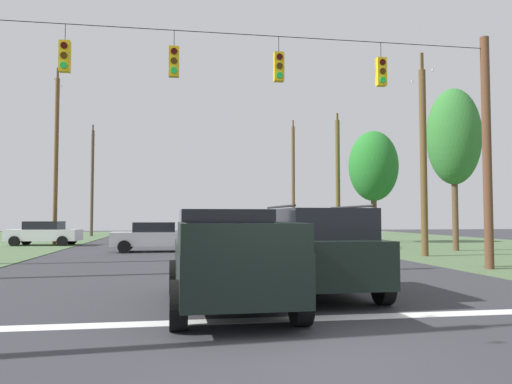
{
  "coord_description": "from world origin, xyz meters",
  "views": [
    {
      "loc": [
        -1.65,
        -6.43,
        1.8
      ],
      "look_at": [
        0.63,
        7.82,
        2.53
      ],
      "focal_mm": 34.68,
      "sensor_mm": 36.0,
      "label": 1
    }
  ],
  "objects_px": {
    "utility_pole_mid_right": "(423,159)",
    "utility_pole_near_left": "(293,179)",
    "distant_car_crossing_white": "(355,234)",
    "utility_pole_far_right": "(338,179)",
    "utility_pole_distant_right": "(56,158)",
    "pickup_truck": "(227,258)",
    "suv_black": "(314,248)",
    "utility_pole_distant_left": "(92,180)",
    "overhead_signal_span": "(237,131)",
    "distant_car_far_parked": "(44,233)",
    "tree_roadside_far_right": "(454,137)",
    "distant_car_oncoming": "(154,236)",
    "tree_roadside_left": "(373,166)"
  },
  "relations": [
    {
      "from": "utility_pole_distant_right",
      "to": "tree_roadside_far_right",
      "type": "relative_size",
      "value": 1.35
    },
    {
      "from": "utility_pole_distant_left",
      "to": "tree_roadside_far_right",
      "type": "relative_size",
      "value": 1.21
    },
    {
      "from": "utility_pole_far_right",
      "to": "pickup_truck",
      "type": "bearing_deg",
      "value": -113.38
    },
    {
      "from": "tree_roadside_far_right",
      "to": "tree_roadside_left",
      "type": "height_order",
      "value": "tree_roadside_far_right"
    },
    {
      "from": "distant_car_crossing_white",
      "to": "utility_pole_far_right",
      "type": "relative_size",
      "value": 0.47
    },
    {
      "from": "suv_black",
      "to": "tree_roadside_left",
      "type": "relative_size",
      "value": 0.62
    },
    {
      "from": "distant_car_crossing_white",
      "to": "distant_car_far_parked",
      "type": "height_order",
      "value": "same"
    },
    {
      "from": "tree_roadside_left",
      "to": "utility_pole_mid_right",
      "type": "bearing_deg",
      "value": -101.51
    },
    {
      "from": "tree_roadside_left",
      "to": "distant_car_far_parked",
      "type": "bearing_deg",
      "value": 179.25
    },
    {
      "from": "overhead_signal_span",
      "to": "distant_car_far_parked",
      "type": "distance_m",
      "value": 20.26
    },
    {
      "from": "distant_car_oncoming",
      "to": "utility_pole_distant_left",
      "type": "bearing_deg",
      "value": 107.16
    },
    {
      "from": "utility_pole_mid_right",
      "to": "utility_pole_near_left",
      "type": "xyz_separation_m",
      "value": [
        0.08,
        25.86,
        1.02
      ]
    },
    {
      "from": "distant_car_far_parked",
      "to": "utility_pole_near_left",
      "type": "relative_size",
      "value": 0.39
    },
    {
      "from": "tree_roadside_left",
      "to": "suv_black",
      "type": "bearing_deg",
      "value": -115.87
    },
    {
      "from": "distant_car_crossing_white",
      "to": "overhead_signal_span",
      "type": "bearing_deg",
      "value": -124.4
    },
    {
      "from": "suv_black",
      "to": "utility_pole_distant_right",
      "type": "xyz_separation_m",
      "value": [
        -11.02,
        22.61,
        4.61
      ]
    },
    {
      "from": "pickup_truck",
      "to": "distant_car_oncoming",
      "type": "height_order",
      "value": "pickup_truck"
    },
    {
      "from": "utility_pole_far_right",
      "to": "utility_pole_distant_left",
      "type": "relative_size",
      "value": 0.89
    },
    {
      "from": "overhead_signal_span",
      "to": "pickup_truck",
      "type": "relative_size",
      "value": 3.22
    },
    {
      "from": "utility_pole_far_right",
      "to": "distant_car_crossing_white",
      "type": "bearing_deg",
      "value": -99.53
    },
    {
      "from": "tree_roadside_far_right",
      "to": "utility_pole_near_left",
      "type": "bearing_deg",
      "value": 98.24
    },
    {
      "from": "distant_car_oncoming",
      "to": "utility_pole_near_left",
      "type": "bearing_deg",
      "value": 59.16
    },
    {
      "from": "overhead_signal_span",
      "to": "pickup_truck",
      "type": "bearing_deg",
      "value": -99.0
    },
    {
      "from": "distant_car_far_parked",
      "to": "utility_pole_mid_right",
      "type": "xyz_separation_m",
      "value": [
        19.28,
        -11.69,
        3.65
      ]
    },
    {
      "from": "utility_pole_mid_right",
      "to": "utility_pole_near_left",
      "type": "height_order",
      "value": "utility_pole_near_left"
    },
    {
      "from": "suv_black",
      "to": "distant_car_far_parked",
      "type": "xyz_separation_m",
      "value": [
        -11.37,
        21.4,
        -0.27
      ]
    },
    {
      "from": "utility_pole_distant_right",
      "to": "distant_car_far_parked",
      "type": "bearing_deg",
      "value": -105.97
    },
    {
      "from": "suv_black",
      "to": "utility_pole_distant_left",
      "type": "distance_m",
      "value": 38.35
    },
    {
      "from": "utility_pole_mid_right",
      "to": "tree_roadside_left",
      "type": "distance_m",
      "value": 11.68
    },
    {
      "from": "overhead_signal_span",
      "to": "suv_black",
      "type": "bearing_deg",
      "value": -72.76
    },
    {
      "from": "utility_pole_far_right",
      "to": "utility_pole_distant_right",
      "type": "height_order",
      "value": "utility_pole_distant_right"
    },
    {
      "from": "overhead_signal_span",
      "to": "distant_car_crossing_white",
      "type": "xyz_separation_m",
      "value": [
        8.49,
        12.4,
        -3.72
      ]
    },
    {
      "from": "utility_pole_distant_right",
      "to": "overhead_signal_span",
      "type": "bearing_deg",
      "value": -62.16
    },
    {
      "from": "distant_car_crossing_white",
      "to": "distant_car_far_parked",
      "type": "relative_size",
      "value": 0.99
    },
    {
      "from": "distant_car_crossing_white",
      "to": "utility_pole_near_left",
      "type": "xyz_separation_m",
      "value": [
        0.81,
        18.96,
        4.67
      ]
    },
    {
      "from": "pickup_truck",
      "to": "utility_pole_near_left",
      "type": "bearing_deg",
      "value": 74.57
    },
    {
      "from": "overhead_signal_span",
      "to": "distant_car_far_parked",
      "type": "xyz_separation_m",
      "value": [
        -10.06,
        17.19,
        -3.72
      ]
    },
    {
      "from": "utility_pole_far_right",
      "to": "utility_pole_near_left",
      "type": "height_order",
      "value": "utility_pole_near_left"
    },
    {
      "from": "distant_car_crossing_white",
      "to": "utility_pole_distant_left",
      "type": "distance_m",
      "value": 27.32
    },
    {
      "from": "distant_car_oncoming",
      "to": "utility_pole_mid_right",
      "type": "distance_m",
      "value": 13.8
    },
    {
      "from": "utility_pole_distant_right",
      "to": "pickup_truck",
      "type": "bearing_deg",
      "value": -69.68
    },
    {
      "from": "utility_pole_far_right",
      "to": "utility_pole_near_left",
      "type": "relative_size",
      "value": 0.82
    },
    {
      "from": "distant_car_crossing_white",
      "to": "distant_car_far_parked",
      "type": "xyz_separation_m",
      "value": [
        -18.55,
        4.79,
        0.0
      ]
    },
    {
      "from": "distant_car_crossing_white",
      "to": "utility_pole_far_right",
      "type": "xyz_separation_m",
      "value": [
        1.03,
        6.15,
        3.73
      ]
    },
    {
      "from": "distant_car_crossing_white",
      "to": "tree_roadside_far_right",
      "type": "relative_size",
      "value": 0.51
    },
    {
      "from": "distant_car_oncoming",
      "to": "distant_car_far_parked",
      "type": "distance_m",
      "value": 9.57
    },
    {
      "from": "utility_pole_mid_right",
      "to": "utility_pole_distant_left",
      "type": "bearing_deg",
      "value": 125.23
    },
    {
      "from": "distant_car_crossing_white",
      "to": "tree_roadside_far_right",
      "type": "distance_m",
      "value": 7.67
    },
    {
      "from": "utility_pole_mid_right",
      "to": "suv_black",
      "type": "bearing_deg",
      "value": -129.2
    },
    {
      "from": "distant_car_crossing_white",
      "to": "pickup_truck",
      "type": "bearing_deg",
      "value": -117.62
    }
  ]
}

